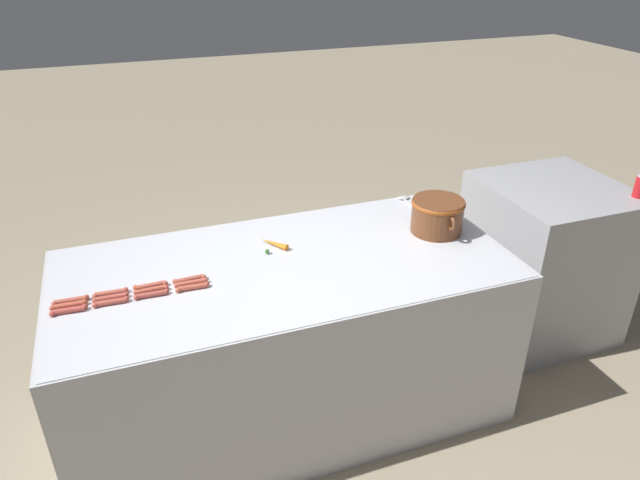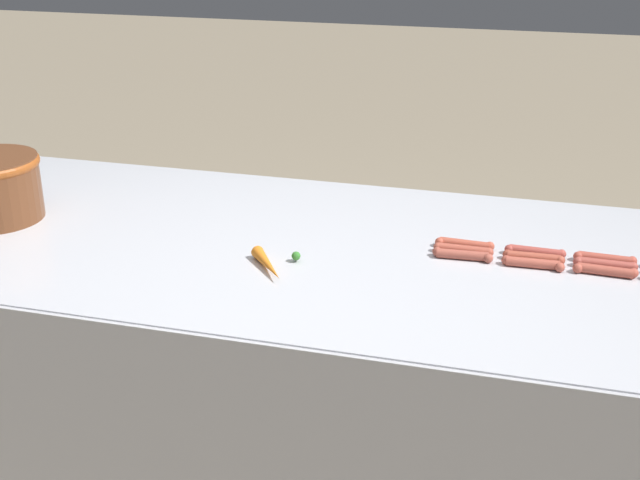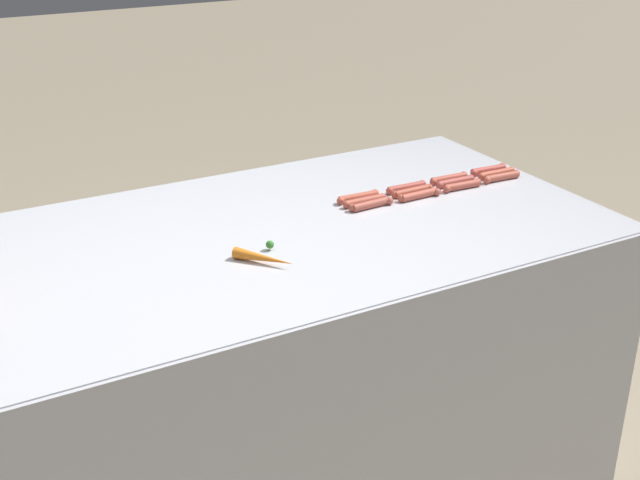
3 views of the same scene
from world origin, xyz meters
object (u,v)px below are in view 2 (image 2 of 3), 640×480
object	(u,v)px
hot_dog_6	(534,257)
hot_dog_1	(605,271)
hot_dog_5	(605,264)
carrot	(270,264)
hot_dog_7	(463,250)
hot_dog_2	(533,263)
hot_dog_11	(464,244)
hot_dog_10	(535,252)
hot_dog_9	(605,259)
hot_dog_3	(462,255)

from	to	relation	value
hot_dog_6	hot_dog_1	bearing A→B (deg)	-101.74
hot_dog_5	carrot	size ratio (longest dim) A/B	0.97
hot_dog_6	hot_dog_7	bearing A→B (deg)	89.45
hot_dog_2	hot_dog_5	bearing A→B (deg)	-76.70
hot_dog_11	hot_dog_7	bearing A→B (deg)	-178.52
hot_dog_6	hot_dog_11	bearing A→B (deg)	77.43
hot_dog_10	hot_dog_11	distance (m)	0.18
hot_dog_9	carrot	distance (m)	0.83
hot_dog_3	hot_dog_6	world-z (taller)	same
hot_dog_9	hot_dog_6	bearing A→B (deg)	102.84
hot_dog_5	hot_dog_10	distance (m)	0.17
hot_dog_2	carrot	world-z (taller)	carrot
hot_dog_3	hot_dog_2	bearing A→B (deg)	-91.69
carrot	hot_dog_2	bearing A→B (deg)	-73.44
hot_dog_3	hot_dog_11	world-z (taller)	same
hot_dog_2	hot_dog_5	world-z (taller)	same
hot_dog_1	hot_dog_9	size ratio (longest dim) A/B	1.00
hot_dog_3	hot_dog_11	xyz separation A→B (m)	(0.07, 0.00, 0.00)
hot_dog_7	hot_dog_10	size ratio (longest dim) A/B	1.00
hot_dog_1	carrot	xyz separation A→B (m)	(-0.19, 0.79, 0.00)
hot_dog_1	hot_dog_7	world-z (taller)	same
hot_dog_1	hot_dog_9	world-z (taller)	same
hot_dog_1	hot_dog_10	bearing A→B (deg)	66.51
hot_dog_6	hot_dog_2	bearing A→B (deg)	178.93
hot_dog_2	hot_dog_7	xyz separation A→B (m)	(0.04, 0.17, 0.00)
hot_dog_9	carrot	world-z (taller)	carrot
hot_dog_3	hot_dog_10	xyz separation A→B (m)	(0.07, -0.18, 0.00)
hot_dog_2	carrot	distance (m)	0.65
hot_dog_3	hot_dog_7	distance (m)	0.03
hot_dog_3	hot_dog_7	bearing A→B (deg)	2.82
hot_dog_9	hot_dog_2	bearing A→B (deg)	113.88
hot_dog_7	hot_dog_11	xyz separation A→B (m)	(0.04, 0.00, 0.00)
hot_dog_7	hot_dog_5	bearing A→B (deg)	-89.71
hot_dog_2	hot_dog_10	world-z (taller)	same
hot_dog_1	hot_dog_2	size ratio (longest dim) A/B	1.00
hot_dog_11	carrot	world-z (taller)	carrot
hot_dog_1	hot_dog_2	bearing A→B (deg)	90.64
hot_dog_11	carrot	size ratio (longest dim) A/B	0.97
hot_dog_11	hot_dog_3	bearing A→B (deg)	-177.89
carrot	hot_dog_1	bearing A→B (deg)	-76.73
hot_dog_1	hot_dog_2	world-z (taller)	same
hot_dog_6	hot_dog_9	distance (m)	0.18
hot_dog_3	hot_dog_7	xyz separation A→B (m)	(0.03, 0.00, 0.00)
hot_dog_2	hot_dog_6	size ratio (longest dim) A/B	1.00
hot_dog_10	hot_dog_11	world-z (taller)	same
hot_dog_2	hot_dog_11	xyz separation A→B (m)	(0.08, 0.17, 0.00)
hot_dog_5	hot_dog_11	size ratio (longest dim) A/B	1.00
hot_dog_1	hot_dog_7	distance (m)	0.35
hot_dog_9	hot_dog_1	bearing A→B (deg)	178.50
hot_dog_10	hot_dog_9	bearing A→B (deg)	-89.44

